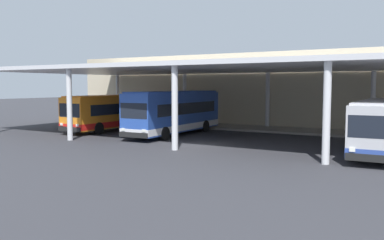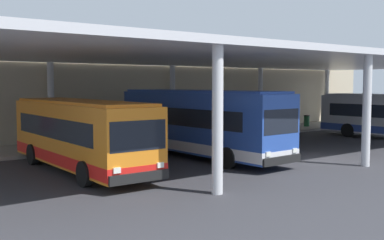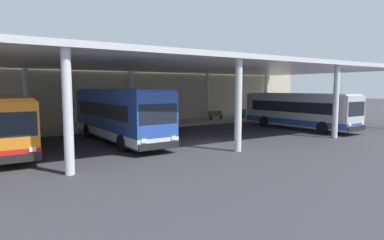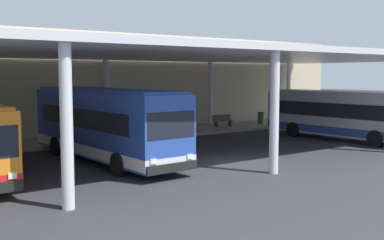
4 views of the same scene
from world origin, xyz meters
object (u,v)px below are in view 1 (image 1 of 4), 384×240
object	(u,v)px
bus_nearest_bay	(114,112)
banner_sign	(130,105)
bus_second_bay	(175,112)
bus_middle_bay	(382,126)
bench_waiting	(368,127)

from	to	relation	value
bus_nearest_bay	banner_sign	size ratio (longest dim) A/B	3.30
bus_second_bay	bus_middle_bay	size ratio (longest dim) A/B	1.07
bus_middle_bay	bench_waiting	xyz separation A→B (m)	(-2.14, 9.39, -0.99)
banner_sign	bus_second_bay	bearing A→B (deg)	-32.99
bus_second_bay	banner_sign	distance (m)	11.89
bus_nearest_bay	bus_second_bay	distance (m)	6.72
bench_waiting	banner_sign	bearing A→B (deg)	-177.88
bus_nearest_bay	bus_middle_bay	world-z (taller)	same
bus_middle_bay	banner_sign	xyz separation A→B (m)	(-25.84, 8.52, 0.32)
bus_second_bay	bench_waiting	xyz separation A→B (m)	(13.73, 7.35, -1.18)
bus_middle_bay	bench_waiting	world-z (taller)	bus_middle_bay
bus_second_bay	bench_waiting	size ratio (longest dim) A/B	6.34
bus_second_bay	bus_middle_bay	world-z (taller)	bus_second_bay
bus_middle_bay	bus_second_bay	bearing A→B (deg)	172.66
bus_second_bay	bus_middle_bay	bearing A→B (deg)	-7.34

